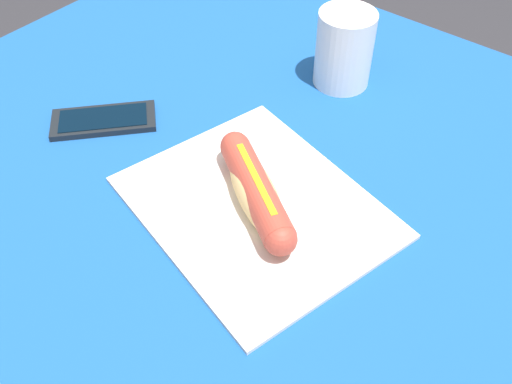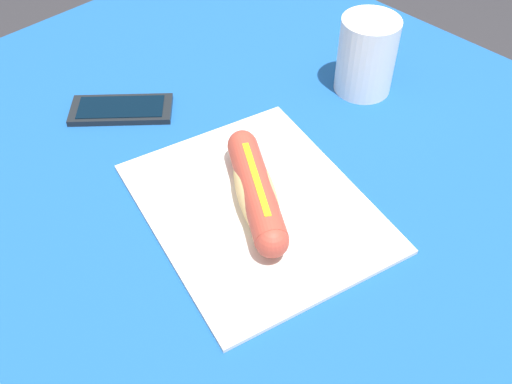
% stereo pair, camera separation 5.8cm
% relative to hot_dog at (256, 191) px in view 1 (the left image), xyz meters
% --- Properties ---
extents(dining_table, '(1.26, 0.97, 0.77)m').
position_rel_hot_dog_xyz_m(dining_table, '(-0.03, -0.05, -0.16)').
color(dining_table, brown).
rests_on(dining_table, ground).
extents(paper_wrapper, '(0.37, 0.33, 0.01)m').
position_rel_hot_dog_xyz_m(paper_wrapper, '(0.00, 0.00, -0.03)').
color(paper_wrapper, silver).
rests_on(paper_wrapper, dining_table).
extents(hot_dog, '(0.18, 0.13, 0.05)m').
position_rel_hot_dog_xyz_m(hot_dog, '(0.00, 0.00, 0.00)').
color(hot_dog, '#E5BC75').
rests_on(hot_dog, paper_wrapper).
extents(cell_phone, '(0.15, 0.15, 0.01)m').
position_rel_hot_dog_xyz_m(cell_phone, '(0.28, 0.01, -0.03)').
color(cell_phone, black).
rests_on(cell_phone, dining_table).
extents(drinking_cup, '(0.09, 0.09, 0.12)m').
position_rel_hot_dog_xyz_m(drinking_cup, '(0.07, -0.30, 0.03)').
color(drinking_cup, white).
rests_on(drinking_cup, dining_table).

